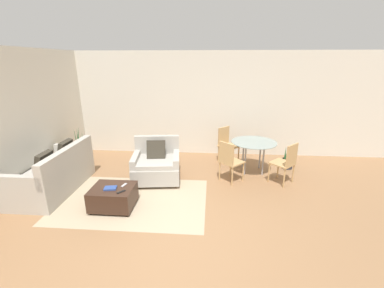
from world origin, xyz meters
name	(u,v)px	position (x,y,z in m)	size (l,w,h in m)	color
ground_plane	(166,234)	(0.00, 0.00, 0.00)	(20.00, 20.00, 0.00)	#936B47
wall_back	(188,104)	(0.00, 3.67, 1.38)	(12.00, 0.06, 2.75)	silver
wall_left	(27,120)	(-3.01, 1.50, 1.38)	(0.06, 12.00, 2.75)	silver
area_rug	(133,200)	(-0.79, 0.94, 0.00)	(2.72, 1.85, 0.01)	tan
couch	(55,175)	(-2.44, 1.23, 0.32)	(0.88, 1.79, 0.92)	#B2ADA3
armchair	(156,165)	(-0.53, 1.85, 0.35)	(1.09, 1.00, 0.91)	#B2ADA3
ottoman	(113,196)	(-1.06, 0.68, 0.21)	(0.73, 0.61, 0.39)	#382319
book_stack	(110,188)	(-1.07, 0.63, 0.40)	(0.23, 0.18, 0.03)	#2D478C
tv_remote_primary	(124,185)	(-0.88, 0.78, 0.39)	(0.08, 0.14, 0.01)	#B7B7BC
tv_remote_secondary	(121,192)	(-0.85, 0.54, 0.39)	(0.13, 0.14, 0.01)	black
potted_plant	(81,156)	(-2.59, 2.55, 0.22)	(0.37, 0.37, 0.98)	brown
dining_table	(254,146)	(1.63, 2.46, 0.64)	(1.03, 1.03, 0.73)	#8C9E99
dining_chair_near_left	(229,159)	(1.04, 1.87, 0.52)	(0.59, 0.59, 0.90)	tan
dining_chair_near_right	(286,161)	(2.22, 1.87, 0.52)	(0.59, 0.59, 0.90)	tan
dining_chair_far_left	(226,142)	(1.04, 3.05, 0.52)	(0.59, 0.59, 0.90)	tan
potted_plant_small	(287,162)	(2.50, 2.72, 0.16)	(0.26, 0.26, 0.61)	#333338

